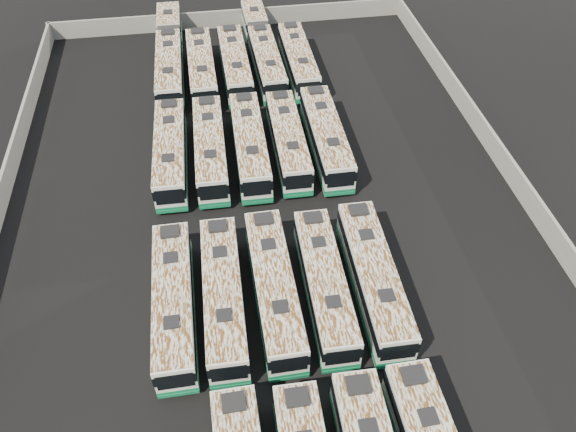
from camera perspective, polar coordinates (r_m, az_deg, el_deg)
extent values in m
plane|color=black|center=(47.19, -1.97, -0.97)|extent=(140.00, 140.00, 0.00)
cube|color=slate|center=(76.42, -5.83, 19.36)|extent=(45.20, 0.30, 2.20)
cube|color=slate|center=(53.00, 22.66, 2.65)|extent=(0.30, 73.20, 2.20)
cube|color=black|center=(34.20, -5.56, -18.31)|extent=(1.39, 1.18, 0.27)
cube|color=black|center=(34.22, 0.92, -17.94)|extent=(1.38, 1.18, 0.27)
cube|color=black|center=(33.68, 8.17, -20.52)|extent=(1.05, 1.05, 0.15)
cube|color=black|center=(34.72, 7.14, -16.66)|extent=(1.43, 1.22, 0.28)
cylinder|color=black|center=(36.67, 5.30, -20.92)|extent=(0.33, 1.09, 1.08)
cylinder|color=black|center=(37.06, 9.03, -20.32)|extent=(0.33, 1.09, 1.08)
cube|color=black|center=(34.56, 14.06, -19.18)|extent=(1.04, 1.04, 0.15)
cube|color=black|center=(35.56, 12.62, -15.51)|extent=(1.42, 1.21, 0.28)
cylinder|color=black|center=(37.35, 10.77, -19.84)|extent=(0.32, 1.09, 1.08)
cylinder|color=black|center=(37.98, 14.27, -19.05)|extent=(0.32, 1.09, 1.08)
cube|color=white|center=(40.59, -11.50, -8.57)|extent=(2.67, 12.69, 2.91)
cube|color=#106C43|center=(41.43, -11.29, -9.45)|extent=(2.72, 12.74, 0.44)
cube|color=black|center=(40.21, -11.60, -8.16)|extent=(2.73, 12.75, 0.97)
cube|color=black|center=(36.80, -11.40, -16.17)|extent=(2.32, 0.06, 1.53)
cube|color=#106C43|center=(38.20, -11.05, -17.35)|extent=(2.64, 0.11, 0.30)
cube|color=beige|center=(39.43, -11.80, -7.29)|extent=(2.62, 12.43, 0.07)
cube|color=black|center=(37.67, -11.77, -10.51)|extent=(1.01, 1.01, 0.15)
cube|color=black|center=(41.14, -11.88, -4.15)|extent=(1.01, 1.01, 0.15)
cube|color=black|center=(42.83, -11.93, -1.57)|extent=(1.38, 1.17, 0.27)
cylinder|color=black|center=(39.50, -12.80, -14.55)|extent=(0.30, 1.06, 1.06)
cylinder|color=black|center=(39.26, -9.44, -14.26)|extent=(0.30, 1.06, 1.06)
cylinder|color=black|center=(44.25, -12.80, -5.52)|extent=(0.30, 1.06, 1.06)
cylinder|color=black|center=(44.04, -9.89, -5.22)|extent=(0.30, 1.06, 1.06)
cube|color=white|center=(40.39, -6.58, -8.05)|extent=(2.86, 12.71, 2.90)
cube|color=#106C43|center=(41.23, -6.45, -8.94)|extent=(2.91, 12.76, 0.44)
cube|color=black|center=(40.01, -6.63, -7.64)|extent=(2.92, 12.77, 0.97)
cube|color=black|center=(36.59, -6.02, -15.64)|extent=(2.32, 0.10, 1.53)
cube|color=#106C43|center=(38.00, -5.83, -16.83)|extent=(2.64, 0.15, 0.30)
cube|color=beige|center=(39.22, -6.75, -6.75)|extent=(2.81, 12.45, 0.07)
cube|color=black|center=(37.46, -6.52, -9.97)|extent=(1.02, 1.02, 0.15)
cube|color=black|center=(40.94, -6.98, -3.62)|extent=(1.02, 1.02, 0.15)
cube|color=black|center=(42.63, -7.17, -1.04)|extent=(1.39, 1.18, 0.27)
cylinder|color=black|center=(39.21, -7.75, -14.05)|extent=(0.31, 1.06, 1.06)
cylinder|color=black|center=(39.15, -4.37, -13.74)|extent=(0.31, 1.06, 1.06)
cylinder|color=black|center=(43.98, -8.22, -5.02)|extent=(0.31, 1.06, 1.06)
cylinder|color=black|center=(43.92, -5.28, -4.73)|extent=(0.31, 1.06, 1.06)
cube|color=white|center=(40.52, -1.41, -7.33)|extent=(2.79, 12.89, 2.95)
cube|color=#106C43|center=(41.37, -1.39, -8.24)|extent=(2.84, 12.94, 0.45)
cube|color=black|center=(40.13, -1.42, -6.91)|extent=(2.85, 12.95, 0.99)
cube|color=black|center=(36.66, 0.13, -14.89)|extent=(2.36, 0.08, 1.55)
cube|color=#106C43|center=(38.09, 0.12, -16.13)|extent=(2.68, 0.12, 0.30)
cube|color=beige|center=(39.34, -1.45, -5.99)|extent=(2.74, 12.63, 0.08)
cube|color=black|center=(37.55, -0.81, -9.20)|extent=(1.03, 1.03, 0.15)
cube|color=black|center=(41.08, -2.04, -2.87)|extent=(1.03, 1.03, 0.15)
cube|color=black|center=(42.80, -2.52, -0.30)|extent=(1.40, 1.19, 0.28)
cylinder|color=black|center=(39.20, -2.16, -13.43)|extent=(0.31, 1.07, 1.07)
cylinder|color=black|center=(39.38, 1.23, -12.96)|extent=(0.31, 1.07, 1.07)
cylinder|color=black|center=(44.06, -3.66, -4.38)|extent=(0.31, 1.07, 1.07)
cylinder|color=black|center=(44.22, -0.70, -4.01)|extent=(0.31, 1.07, 1.07)
cube|color=white|center=(40.89, 3.72, -6.92)|extent=(2.79, 12.48, 2.85)
cube|color=#106C43|center=(41.71, 3.66, -7.80)|extent=(2.84, 12.53, 0.44)
cube|color=black|center=(40.52, 3.75, -6.50)|extent=(2.85, 12.54, 0.95)
cube|color=black|center=(37.19, 5.60, -14.09)|extent=(2.28, 0.10, 1.50)
cube|color=#106C43|center=(38.55, 5.43, -15.30)|extent=(2.59, 0.14, 0.29)
cube|color=beige|center=(39.75, 3.82, -5.62)|extent=(2.74, 12.23, 0.07)
cube|color=black|center=(38.04, 4.61, -8.67)|extent=(1.00, 1.00, 0.15)
cube|color=black|center=(41.42, 3.12, -2.63)|extent=(1.00, 1.00, 0.15)
cube|color=black|center=(43.07, 2.53, -0.17)|extent=(1.37, 1.16, 0.27)
cylinder|color=black|center=(39.54, 3.12, -12.74)|extent=(0.31, 1.04, 1.04)
cylinder|color=black|center=(39.88, 6.33, -12.30)|extent=(0.31, 1.04, 1.04)
cylinder|color=black|center=(44.20, 1.27, -4.08)|extent=(0.31, 1.04, 1.04)
cylinder|color=black|center=(44.51, 4.10, -3.77)|extent=(0.31, 1.04, 1.04)
cube|color=white|center=(41.56, 8.68, -6.21)|extent=(2.89, 12.94, 2.96)
cube|color=#106C43|center=(42.39, 8.52, -7.13)|extent=(2.94, 12.99, 0.45)
cube|color=black|center=(41.18, 8.75, -5.79)|extent=(2.95, 13.00, 0.99)
cube|color=black|center=(37.80, 11.21, -13.43)|extent=(2.37, 0.10, 1.56)
cube|color=#106C43|center=(39.19, 10.87, -14.70)|extent=(2.69, 0.14, 0.30)
cube|color=beige|center=(40.40, 8.91, -4.87)|extent=(2.83, 12.68, 0.08)
cube|color=black|center=(38.66, 9.98, -7.94)|extent=(1.04, 1.04, 0.15)
cube|color=black|center=(42.11, 7.96, -1.86)|extent=(1.04, 1.04, 0.15)
cube|color=black|center=(43.79, 7.17, 0.62)|extent=(1.42, 1.20, 0.28)
cylinder|color=black|center=(40.08, 8.33, -12.15)|extent=(0.32, 1.08, 1.07)
cylinder|color=black|center=(40.64, 11.53, -11.65)|extent=(0.32, 1.08, 1.07)
cylinder|color=black|center=(44.85, 5.78, -3.39)|extent=(0.32, 1.08, 1.07)
cylinder|color=black|center=(45.35, 8.62, -3.06)|extent=(0.32, 1.08, 1.07)
cube|color=white|center=(52.62, -11.83, 6.37)|extent=(2.92, 12.90, 2.95)
cube|color=#106C43|center=(53.28, -11.66, 5.47)|extent=(2.97, 12.95, 0.45)
cube|color=black|center=(52.33, -11.91, 6.79)|extent=(2.98, 12.96, 0.99)
cube|color=black|center=(47.48, -11.95, 1.90)|extent=(2.36, 0.10, 1.55)
cube|color=#106C43|center=(48.59, -11.67, 0.49)|extent=(2.68, 0.15, 0.30)
cube|color=beige|center=(51.72, -12.07, 7.67)|extent=(2.86, 12.64, 0.07)
cube|color=black|center=(49.42, -12.13, 5.81)|extent=(1.04, 1.04, 0.15)
cube|color=black|center=(53.95, -12.06, 9.56)|extent=(1.04, 1.04, 0.15)
cube|color=black|center=(56.05, -12.04, 11.11)|extent=(1.41, 1.20, 0.28)
cylinder|color=black|center=(50.44, -12.94, 2.18)|extent=(0.32, 1.08, 1.07)
cylinder|color=black|center=(50.21, -10.35, 2.45)|extent=(0.32, 1.08, 1.07)
cylinder|color=black|center=(56.79, -12.76, 7.77)|extent=(0.32, 1.08, 1.07)
cylinder|color=black|center=(56.59, -10.44, 8.03)|extent=(0.32, 1.08, 1.07)
cube|color=white|center=(52.43, -7.89, 6.81)|extent=(2.88, 12.85, 2.94)
cube|color=#106C43|center=(53.09, -7.78, 5.90)|extent=(2.93, 12.90, 0.45)
cube|color=black|center=(52.14, -7.95, 7.23)|extent=(2.94, 12.91, 0.98)
cube|color=black|center=(47.28, -7.60, 2.38)|extent=(2.35, 0.10, 1.55)
cube|color=#106C43|center=(48.39, -7.41, 0.96)|extent=(2.67, 0.14, 0.30)
cube|color=beige|center=(51.53, -8.06, 8.12)|extent=(2.82, 12.60, 0.07)
cube|color=black|center=(49.22, -7.93, 6.27)|extent=(1.03, 1.03, 0.15)
cube|color=black|center=(53.76, -8.20, 9.99)|extent=(1.03, 1.03, 0.15)
cube|color=black|center=(55.86, -8.31, 11.52)|extent=(1.41, 1.20, 0.28)
cylinder|color=black|center=(50.16, -8.84, 2.64)|extent=(0.32, 1.07, 1.07)
cylinder|color=black|center=(50.10, -6.24, 2.90)|extent=(0.32, 1.07, 1.07)
cylinder|color=black|center=(56.53, -9.11, 8.18)|extent=(0.32, 1.07, 1.07)
cylinder|color=black|center=(56.48, -6.78, 8.42)|extent=(0.32, 1.07, 1.07)
cube|color=white|center=(52.48, -3.90, 7.23)|extent=(2.87, 12.95, 2.96)
cube|color=#106C43|center=(53.14, -3.84, 6.31)|extent=(2.92, 13.01, 0.45)
cube|color=black|center=(52.18, -3.92, 7.66)|extent=(2.93, 13.02, 0.99)
cube|color=black|center=(47.29, -3.17, 2.81)|extent=(2.37, 0.09, 1.56)
cube|color=#106C43|center=(48.41, -3.09, 1.37)|extent=(2.69, 0.14, 0.30)
cube|color=beige|center=(51.57, -3.98, 8.56)|extent=(2.81, 12.70, 0.08)
cube|color=black|center=(49.24, -3.67, 6.72)|extent=(1.04, 1.04, 0.15)
cube|color=black|center=(53.82, -4.28, 10.43)|extent=(1.04, 1.04, 0.15)
cube|color=black|center=(55.94, -4.53, 11.96)|extent=(1.42, 1.20, 0.28)
cylinder|color=black|center=(50.10, -4.69, 3.05)|extent=(0.32, 1.08, 1.08)
cylinder|color=black|center=(50.21, -2.07, 3.31)|extent=(0.32, 1.08, 1.08)
cylinder|color=black|center=(56.53, -5.41, 8.60)|extent=(0.32, 1.08, 1.08)
cylinder|color=black|center=(56.63, -3.07, 8.82)|extent=(0.32, 1.08, 1.08)
cube|color=white|center=(52.94, 0.00, 7.66)|extent=(2.75, 12.56, 2.87)
cube|color=#106C43|center=(53.58, 0.00, 6.77)|extent=(2.80, 12.61, 0.44)
cube|color=black|center=(52.65, 0.00, 8.07)|extent=(2.81, 12.62, 0.96)
cube|color=black|center=(47.93, 1.10, 3.47)|extent=(2.30, 0.09, 1.51)
cube|color=#106C43|center=(49.00, 1.07, 2.07)|extent=(2.61, 0.13, 0.29)
cube|color=beige|center=(52.06, 0.00, 8.95)|extent=(2.69, 12.31, 0.07)
cube|color=black|center=(49.82, 0.47, 7.20)|extent=(1.00, 1.00, 0.15)
cube|color=black|center=(54.23, -0.43, 10.73)|extent=(1.00, 1.00, 0.15)
cube|color=black|center=(56.28, -0.80, 12.20)|extent=(1.37, 1.16, 0.27)
cylinder|color=black|center=(50.56, -0.59, 3.67)|extent=(0.30, 1.05, 1.04)
cylinder|color=black|center=(50.83, 1.91, 3.91)|extent=(0.30, 1.05, 1.04)
cylinder|color=black|center=(56.78, -1.73, 8.96)|extent=(0.30, 1.05, 1.04)
cylinder|color=black|center=(57.02, 0.53, 9.16)|extent=(0.30, 1.05, 1.04)
cube|color=white|center=(53.38, 3.87, 8.00)|extent=(2.81, 13.03, 2.98)
cube|color=#106C43|center=(54.04, 3.82, 7.07)|extent=(2.86, 13.08, 0.46)
cube|color=black|center=(53.08, 3.90, 8.42)|extent=(2.87, 13.09, 1.00)
cube|color=black|center=(48.24, 5.42, 3.70)|extent=(2.38, 0.08, 1.57)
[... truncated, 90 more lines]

